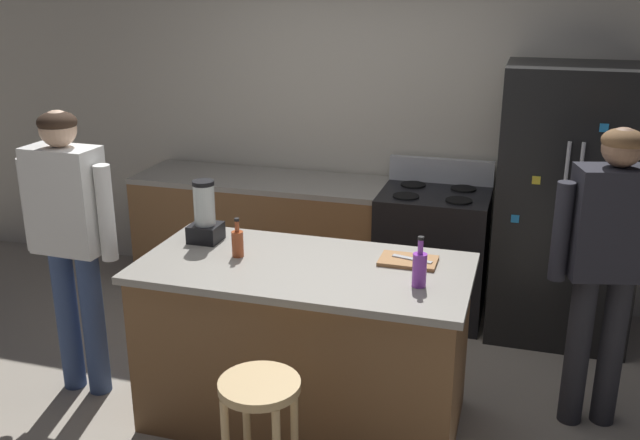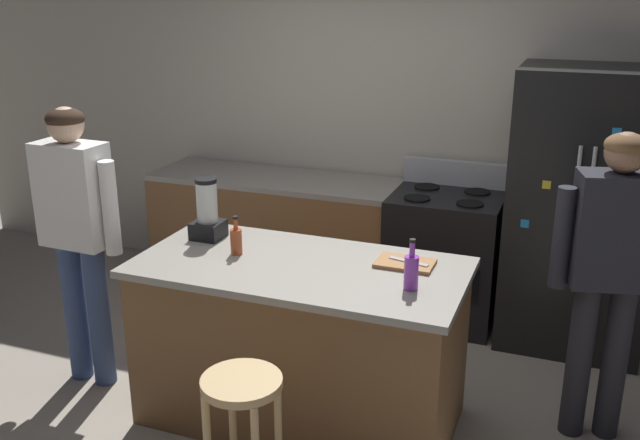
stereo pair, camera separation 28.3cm
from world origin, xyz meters
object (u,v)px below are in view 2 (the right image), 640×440
(bar_stool, at_px, (243,410))
(bottle_soda, at_px, (411,271))
(kitchen_island, at_px, (300,342))
(blender_appliance, at_px, (207,213))
(bottle_cooking_sauce, at_px, (236,240))
(chef_knife, at_px, (409,261))
(refrigerator, at_px, (580,211))
(cutting_board, at_px, (405,263))
(stove_range, at_px, (444,256))
(person_by_island_left, at_px, (77,222))
(person_by_sink_right, at_px, (611,261))

(bar_stool, relative_size, bottle_soda, 2.73)
(kitchen_island, relative_size, blender_appliance, 4.90)
(kitchen_island, height_order, bottle_soda, bottle_soda)
(bottle_cooking_sauce, bearing_deg, chef_knife, 10.63)
(refrigerator, bearing_deg, bottle_soda, -114.35)
(refrigerator, xyz_separation_m, cutting_board, (-0.83, -1.31, 0.01))
(refrigerator, relative_size, cutting_board, 6.14)
(bottle_soda, height_order, cutting_board, bottle_soda)
(stove_range, height_order, person_by_island_left, person_by_island_left)
(bottle_soda, bearing_deg, person_by_island_left, 179.61)
(person_by_sink_right, height_order, blender_appliance, person_by_sink_right)
(bottle_cooking_sauce, bearing_deg, person_by_sink_right, 12.18)
(refrigerator, height_order, bottle_soda, refrigerator)
(person_by_sink_right, bearing_deg, blender_appliance, -173.65)
(refrigerator, height_order, bottle_cooking_sauce, refrigerator)
(stove_range, relative_size, blender_appliance, 3.11)
(refrigerator, xyz_separation_m, person_by_sink_right, (0.17, -1.08, 0.08))
(person_by_sink_right, relative_size, bar_stool, 2.37)
(kitchen_island, xyz_separation_m, chef_knife, (0.54, 0.19, 0.48))
(person_by_sink_right, bearing_deg, bottle_cooking_sauce, -167.82)
(bottle_soda, bearing_deg, person_by_sink_right, 30.33)
(stove_range, xyz_separation_m, bottle_cooking_sauce, (-0.85, -1.51, 0.53))
(kitchen_island, xyz_separation_m, stove_range, (0.48, 1.52, 0.01))
(chef_knife, bearing_deg, blender_appliance, -166.45)
(person_by_sink_right, height_order, chef_knife, person_by_sink_right)
(person_by_island_left, distance_m, person_by_sink_right, 2.91)
(person_by_island_left, relative_size, cutting_board, 5.62)
(bottle_cooking_sauce, bearing_deg, refrigerator, 40.79)
(blender_appliance, relative_size, cutting_board, 1.19)
(person_by_island_left, distance_m, bar_stool, 1.64)
(refrigerator, distance_m, bottle_soda, 1.76)
(bottle_cooking_sauce, bearing_deg, kitchen_island, -2.16)
(blender_appliance, bearing_deg, chef_knife, 0.18)
(chef_knife, bearing_deg, bottle_soda, -60.64)
(stove_range, bearing_deg, blender_appliance, -129.86)
(refrigerator, distance_m, cutting_board, 1.55)
(bottle_soda, xyz_separation_m, cutting_board, (-0.10, 0.29, -0.08))
(kitchen_island, xyz_separation_m, cutting_board, (0.52, 0.19, 0.47))
(blender_appliance, xyz_separation_m, chef_knife, (1.18, 0.00, -0.13))
(person_by_island_left, xyz_separation_m, person_by_sink_right, (2.86, 0.51, -0.02))
(stove_range, distance_m, person_by_island_left, 2.50)
(kitchen_island, distance_m, person_by_sink_right, 1.66)
(cutting_board, bearing_deg, person_by_island_left, -171.69)
(bar_stool, bearing_deg, cutting_board, 64.52)
(person_by_sink_right, distance_m, bar_stool, 1.96)
(kitchen_island, bearing_deg, cutting_board, 19.69)
(kitchen_island, height_order, cutting_board, cutting_board)
(bottle_cooking_sauce, distance_m, bottle_soda, 1.00)
(refrigerator, bearing_deg, cutting_board, -122.16)
(person_by_sink_right, relative_size, bottle_soda, 6.48)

